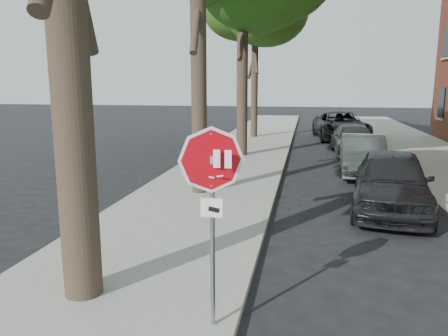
% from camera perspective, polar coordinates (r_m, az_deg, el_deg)
% --- Properties ---
extents(sidewalk_left, '(4.00, 55.00, 0.12)m').
position_cam_1_polar(sidewalk_left, '(17.65, 1.05, 0.57)').
color(sidewalk_left, gray).
rests_on(sidewalk_left, ground).
extents(curb_left, '(0.12, 55.00, 0.13)m').
position_cam_1_polar(curb_left, '(17.43, 7.71, 0.35)').
color(curb_left, '#9E9384').
rests_on(curb_left, ground).
extents(curb_right, '(0.12, 55.00, 0.13)m').
position_cam_1_polar(curb_right, '(17.76, 22.02, -0.15)').
color(curb_right, '#9E9384').
rests_on(curb_right, ground).
extents(stop_sign, '(0.76, 0.34, 2.61)m').
position_cam_1_polar(stop_sign, '(5.37, -1.60, -2.82)').
color(stop_sign, gray).
rests_on(stop_sign, sidewalk_left).
extents(tree_far, '(5.29, 4.91, 9.33)m').
position_cam_1_polar(tree_far, '(26.72, 4.11, 19.45)').
color(tree_far, black).
rests_on(tree_far, sidewalk_left).
extents(car_a, '(2.47, 4.82, 1.57)m').
position_cam_1_polar(car_a, '(11.97, 21.01, -1.59)').
color(car_a, black).
rests_on(car_a, ground).
extents(car_b, '(1.68, 4.34, 1.41)m').
position_cam_1_polar(car_b, '(16.58, 17.67, 1.64)').
color(car_b, gray).
rests_on(car_b, ground).
extents(car_c, '(2.02, 4.67, 1.34)m').
position_cam_1_polar(car_c, '(21.27, 16.58, 3.54)').
color(car_c, '#505156').
rests_on(car_c, ground).
extents(car_d, '(3.34, 6.16, 1.64)m').
position_cam_1_polar(car_d, '(26.75, 14.99, 5.37)').
color(car_d, black).
rests_on(car_d, ground).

